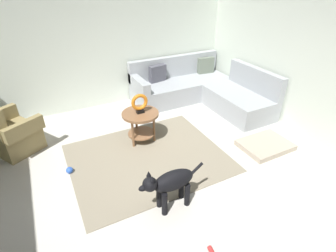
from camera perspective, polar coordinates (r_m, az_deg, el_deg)
name	(u,v)px	position (r m, az deg, el deg)	size (l,w,h in m)	color
ground_plane	(159,193)	(3.61, -2.07, -14.34)	(6.00, 6.00, 0.10)	beige
wall_back	(92,41)	(5.49, -16.30, 17.44)	(6.00, 0.12, 2.70)	silver
wall_right	(333,60)	(4.76, 32.33, 12.08)	(0.12, 6.00, 2.70)	silver
area_rug	(148,158)	(4.10, -4.40, -6.91)	(2.30, 1.90, 0.01)	gray
sectional_couch	(201,90)	(5.74, 7.23, 7.79)	(2.20, 2.25, 0.88)	#9EA3A8
armchair	(11,134)	(4.73, -31.03, -1.52)	(0.92, 0.99, 0.88)	olive
side_table	(141,119)	(4.29, -6.01, 1.45)	(0.60, 0.60, 0.54)	brown
torus_sculpture	(140,103)	(4.16, -6.23, 5.00)	(0.28, 0.08, 0.33)	black
dog_bed_mat	(265,145)	(4.58, 20.47, -3.92)	(0.80, 0.60, 0.09)	#B2A38E
dog	(170,183)	(3.11, 0.49, -12.39)	(0.85, 0.23, 0.63)	black
dog_toy_ball	(70,170)	(4.04, -20.71, -9.02)	(0.10, 0.10, 0.10)	blue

